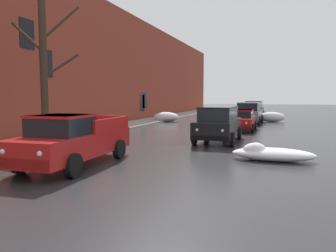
{
  "coord_description": "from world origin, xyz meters",
  "views": [
    {
      "loc": [
        5.19,
        -0.52,
        2.35
      ],
      "look_at": [
        1.35,
        10.91,
        1.27
      ],
      "focal_mm": 35.8,
      "sensor_mm": 36.0,
      "label": 1
    }
  ],
  "objects_px": {
    "bare_tree_second_along_sidewalk": "(44,68)",
    "pickup_truck_red_approaching_near_lane": "(73,140)",
    "suv_black_parked_kerbside_close": "(219,123)",
    "sedan_red_parked_kerbside_mid": "(241,120)",
    "suv_grey_parked_far_down_block": "(249,112)",
    "suv_darkblue_queued_behind_truck": "(254,109)"
  },
  "relations": [
    {
      "from": "bare_tree_second_along_sidewalk",
      "to": "pickup_truck_red_approaching_near_lane",
      "type": "bearing_deg",
      "value": -41.51
    },
    {
      "from": "suv_black_parked_kerbside_close",
      "to": "sedan_red_parked_kerbside_mid",
      "type": "xyz_separation_m",
      "value": [
        0.43,
        6.05,
        -0.24
      ]
    },
    {
      "from": "bare_tree_second_along_sidewalk",
      "to": "pickup_truck_red_approaching_near_lane",
      "type": "height_order",
      "value": "bare_tree_second_along_sidewalk"
    },
    {
      "from": "suv_grey_parked_far_down_block",
      "to": "suv_darkblue_queued_behind_truck",
      "type": "xyz_separation_m",
      "value": [
        -0.18,
        7.94,
        -0.0
      ]
    },
    {
      "from": "suv_black_parked_kerbside_close",
      "to": "sedan_red_parked_kerbside_mid",
      "type": "bearing_deg",
      "value": 85.9
    },
    {
      "from": "suv_darkblue_queued_behind_truck",
      "to": "suv_grey_parked_far_down_block",
      "type": "bearing_deg",
      "value": -88.71
    },
    {
      "from": "sedan_red_parked_kerbside_mid",
      "to": "pickup_truck_red_approaching_near_lane",
      "type": "bearing_deg",
      "value": -106.36
    },
    {
      "from": "pickup_truck_red_approaching_near_lane",
      "to": "suv_grey_parked_far_down_block",
      "type": "relative_size",
      "value": 1.11
    },
    {
      "from": "bare_tree_second_along_sidewalk",
      "to": "suv_darkblue_queued_behind_truck",
      "type": "bearing_deg",
      "value": 73.09
    },
    {
      "from": "bare_tree_second_along_sidewalk",
      "to": "suv_black_parked_kerbside_close",
      "type": "xyz_separation_m",
      "value": [
        7.16,
        4.36,
        -2.63
      ]
    },
    {
      "from": "bare_tree_second_along_sidewalk",
      "to": "sedan_red_parked_kerbside_mid",
      "type": "bearing_deg",
      "value": 53.89
    },
    {
      "from": "pickup_truck_red_approaching_near_lane",
      "to": "bare_tree_second_along_sidewalk",
      "type": "bearing_deg",
      "value": 138.49
    },
    {
      "from": "sedan_red_parked_kerbside_mid",
      "to": "suv_darkblue_queued_behind_truck",
      "type": "bearing_deg",
      "value": 90.62
    },
    {
      "from": "suv_black_parked_kerbside_close",
      "to": "suv_darkblue_queued_behind_truck",
      "type": "bearing_deg",
      "value": 89.2
    },
    {
      "from": "pickup_truck_red_approaching_near_lane",
      "to": "sedan_red_parked_kerbside_mid",
      "type": "height_order",
      "value": "pickup_truck_red_approaching_near_lane"
    },
    {
      "from": "suv_black_parked_kerbside_close",
      "to": "bare_tree_second_along_sidewalk",
      "type": "bearing_deg",
      "value": -148.66
    },
    {
      "from": "bare_tree_second_along_sidewalk",
      "to": "sedan_red_parked_kerbside_mid",
      "type": "relative_size",
      "value": 1.76
    },
    {
      "from": "suv_black_parked_kerbside_close",
      "to": "sedan_red_parked_kerbside_mid",
      "type": "height_order",
      "value": "suv_black_parked_kerbside_close"
    },
    {
      "from": "bare_tree_second_along_sidewalk",
      "to": "suv_darkblue_queued_behind_truck",
      "type": "distance_m",
      "value": 25.73
    },
    {
      "from": "suv_black_parked_kerbside_close",
      "to": "suv_darkblue_queued_behind_truck",
      "type": "height_order",
      "value": "same"
    },
    {
      "from": "bare_tree_second_along_sidewalk",
      "to": "pickup_truck_red_approaching_near_lane",
      "type": "distance_m",
      "value": 5.53
    },
    {
      "from": "sedan_red_parked_kerbside_mid",
      "to": "suv_grey_parked_far_down_block",
      "type": "relative_size",
      "value": 0.82
    }
  ]
}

